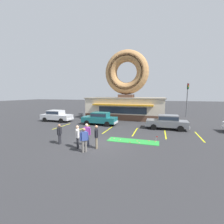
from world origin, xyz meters
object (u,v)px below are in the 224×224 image
object	(u,v)px
putting_flag_pin	(157,138)
pedestrian_clipboard_woman	(84,139)
golf_ball	(121,140)
pedestrian_hooded_kid	(87,133)
car_grey	(167,121)
car_teal	(100,118)
pedestrian_blue_sweater_man	(60,133)
trash_bin	(84,116)
car_silver	(56,115)
pedestrian_beanie_man	(78,136)
pedestrian_leather_jacket_man	(96,136)
traffic_light_pole	(187,95)

from	to	relation	value
putting_flag_pin	pedestrian_clipboard_woman	xyz separation A→B (m)	(-4.67, -3.42, 0.50)
golf_ball	pedestrian_hooded_kid	xyz separation A→B (m)	(-2.14, -2.06, 0.91)
car_grey	car_teal	xyz separation A→B (m)	(-8.16, 0.01, 0.00)
pedestrian_blue_sweater_man	pedestrian_clipboard_woman	size ratio (longest dim) A/B	0.95
trash_bin	car_teal	bearing A→B (deg)	-38.95
car_silver	pedestrian_beanie_man	distance (m)	12.17
putting_flag_pin	trash_bin	bearing A→B (deg)	141.93
pedestrian_leather_jacket_man	pedestrian_beanie_man	bearing A→B (deg)	-163.13
car_grey	pedestrian_blue_sweater_man	size ratio (longest dim) A/B	2.87
car_silver	car_teal	size ratio (longest dim) A/B	1.00
pedestrian_hooded_kid	traffic_light_pole	world-z (taller)	traffic_light_pole
pedestrian_leather_jacket_man	traffic_light_pole	world-z (taller)	traffic_light_pole
golf_ball	car_grey	bearing A→B (deg)	54.35
golf_ball	putting_flag_pin	xyz separation A→B (m)	(2.95, 0.13, 0.39)
car_grey	pedestrian_hooded_kid	world-z (taller)	pedestrian_hooded_kid
car_grey	pedestrian_clipboard_woman	xyz separation A→B (m)	(-5.72, -8.87, 0.06)
golf_ball	pedestrian_leather_jacket_man	xyz separation A→B (m)	(-1.22, -2.35, 0.90)
pedestrian_beanie_man	traffic_light_pole	distance (m)	22.04
car_teal	traffic_light_pole	bearing A→B (deg)	42.75
golf_ball	pedestrian_beanie_man	size ratio (longest dim) A/B	0.02
traffic_light_pole	putting_flag_pin	bearing A→B (deg)	-106.15
car_grey	car_teal	distance (m)	8.16
golf_ball	car_teal	xyz separation A→B (m)	(-4.16, 5.60, 0.82)
pedestrian_beanie_man	trash_bin	distance (m)	12.96
pedestrian_beanie_man	pedestrian_blue_sweater_man	bearing A→B (deg)	167.25
golf_ball	pedestrian_beanie_man	xyz separation A→B (m)	(-2.53, -2.75, 0.89)
car_teal	traffic_light_pole	size ratio (longest dim) A/B	0.79
golf_ball	traffic_light_pole	distance (m)	18.64
golf_ball	car_grey	world-z (taller)	car_grey
car_teal	pedestrian_hooded_kid	world-z (taller)	pedestrian_hooded_kid
pedestrian_blue_sweater_man	pedestrian_beanie_man	bearing A→B (deg)	-12.75
pedestrian_hooded_kid	car_silver	bearing A→B (deg)	138.06
car_grey	trash_bin	bearing A→B (deg)	164.88
pedestrian_clipboard_woman	putting_flag_pin	bearing A→B (deg)	36.22
pedestrian_blue_sweater_man	pedestrian_beanie_man	xyz separation A→B (m)	(1.85, -0.42, 0.06)
golf_ball	pedestrian_leather_jacket_man	world-z (taller)	pedestrian_leather_jacket_man
car_teal	traffic_light_pole	world-z (taller)	traffic_light_pole
pedestrian_beanie_man	pedestrian_leather_jacket_man	bearing A→B (deg)	16.87
putting_flag_pin	car_grey	size ratio (longest dim) A/B	0.12
car_silver	traffic_light_pole	distance (m)	21.75
car_silver	trash_bin	distance (m)	4.09
car_teal	pedestrian_clipboard_woman	distance (m)	9.22
pedestrian_blue_sweater_man	pedestrian_leather_jacket_man	bearing A→B (deg)	-0.37
golf_ball	car_grey	size ratio (longest dim) A/B	0.01
pedestrian_hooded_kid	car_grey	bearing A→B (deg)	51.20
car_silver	pedestrian_clipboard_woman	world-z (taller)	pedestrian_clipboard_woman
car_silver	trash_bin	size ratio (longest dim) A/B	4.68
golf_ball	pedestrian_hooded_kid	distance (m)	3.10
putting_flag_pin	pedestrian_leather_jacket_man	size ratio (longest dim) A/B	0.32
trash_bin	car_silver	bearing A→B (deg)	-133.80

